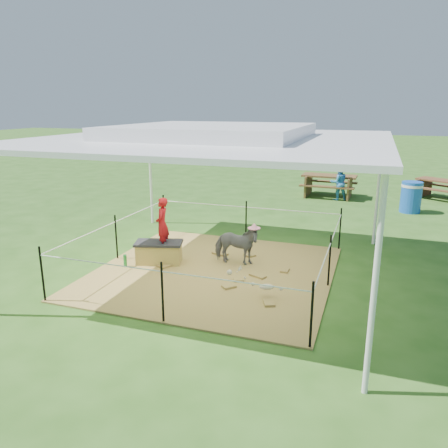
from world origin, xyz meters
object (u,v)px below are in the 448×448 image
(picnic_table_far, at_px, (441,189))
(distant_person, at_px, (339,183))
(trash_barrel, at_px, (411,197))
(green_bottle, at_px, (125,261))
(foal, at_px, (267,285))
(pony, at_px, (236,245))
(woman, at_px, (162,219))
(straw_bale, at_px, (159,253))
(picnic_table_near, at_px, (329,186))

(picnic_table_far, distance_m, distant_person, 3.72)
(distant_person, bearing_deg, trash_barrel, 130.99)
(trash_barrel, distance_m, distant_person, 2.56)
(green_bottle, distance_m, trash_barrel, 9.25)
(foal, height_order, distant_person, distant_person)
(pony, xyz_separation_m, picnic_table_far, (4.89, 8.76, -0.10))
(woman, bearing_deg, trash_barrel, 125.63)
(trash_barrel, relative_size, picnic_table_far, 0.58)
(straw_bale, bearing_deg, foal, -20.32)
(foal, bearing_deg, picnic_table_far, 53.54)
(straw_bale, distance_m, picnic_table_far, 11.24)
(foal, xyz_separation_m, trash_barrel, (2.73, 7.66, 0.23))
(picnic_table_near, bearing_deg, straw_bale, -105.28)
(trash_barrel, distance_m, picnic_table_far, 2.75)
(pony, height_order, picnic_table_near, pony)
(trash_barrel, bearing_deg, foal, -109.58)
(green_bottle, xyz_separation_m, foal, (3.11, -0.50, 0.09))
(picnic_table_near, bearing_deg, pony, -95.47)
(foal, bearing_deg, green_bottle, 155.38)
(picnic_table_near, height_order, picnic_table_far, picnic_table_near)
(foal, height_order, picnic_table_far, picnic_table_far)
(distant_person, bearing_deg, pony, 56.30)
(pony, bearing_deg, green_bottle, 112.04)
(woman, xyz_separation_m, picnic_table_near, (2.51, 8.35, -0.59))
(green_bottle, bearing_deg, pony, 22.98)
(straw_bale, xyz_separation_m, trash_barrel, (5.29, 6.72, 0.25))
(woman, bearing_deg, picnic_table_near, 146.61)
(pony, xyz_separation_m, distant_person, (1.43, 7.40, 0.18))
(green_bottle, bearing_deg, foal, -9.10)
(green_bottle, relative_size, picnic_table_far, 0.15)
(straw_bale, height_order, picnic_table_near, picnic_table_near)
(picnic_table_near, bearing_deg, woman, -104.65)
(foal, xyz_separation_m, picnic_table_far, (3.89, 10.16, 0.10))
(pony, bearing_deg, straw_bale, 104.97)
(straw_bale, distance_m, foal, 2.73)
(pony, distance_m, picnic_table_near, 7.97)
(woman, relative_size, trash_barrel, 1.14)
(woman, distance_m, green_bottle, 1.14)
(green_bottle, distance_m, distant_person, 9.03)
(distant_person, bearing_deg, picnic_table_far, 178.69)
(pony, relative_size, picnic_table_far, 0.59)
(foal, distance_m, picnic_table_near, 9.30)
(woman, relative_size, picnic_table_near, 0.57)
(green_bottle, height_order, foal, foal)
(picnic_table_near, xyz_separation_m, distant_person, (0.38, -0.50, 0.22))
(picnic_table_near, relative_size, distant_person, 1.54)
(foal, relative_size, picnic_table_near, 0.41)
(picnic_table_far, relative_size, distant_person, 1.35)
(woman, relative_size, green_bottle, 4.32)
(green_bottle, bearing_deg, woman, 34.70)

